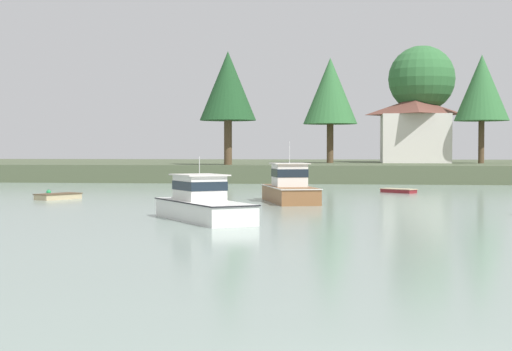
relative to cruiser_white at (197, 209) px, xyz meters
name	(u,v)px	position (x,y,z in m)	size (l,w,h in m)	color
far_shore_bank	(359,169)	(8.45, 63.56, 0.42)	(163.93, 49.40, 1.81)	#4C563D
cruiser_white	(197,209)	(0.00, 0.00, 0.00)	(6.31, 7.93, 3.82)	white
dinghy_sand	(58,197)	(-12.24, 13.72, -0.34)	(2.81, 3.39, 0.55)	tan
dinghy_maroon	(398,191)	(11.02, 24.49, -0.37)	(2.90, 2.65, 0.44)	maroon
cruiser_wood	(288,193)	(3.28, 13.42, 0.05)	(4.51, 8.70, 4.74)	brown
mooring_buoy_green	(49,192)	(-15.86, 21.09, -0.41)	(0.36, 0.36, 0.42)	#1E8C47
shore_tree_left_mid	(228,87)	(-5.03, 41.55, 9.25)	(5.73, 5.73, 11.51)	brown
shore_tree_center_left	(422,79)	(15.82, 58.98, 11.34)	(7.98, 7.98, 14.05)	brown
shore_tree_far_left	(482,88)	(21.96, 53.41, 9.78)	(6.07, 6.07, 12.22)	brown
shore_tree_right_mid	(330,91)	(5.00, 53.93, 9.60)	(6.26, 6.26, 12.17)	brown
cottage_eastern	(414,129)	(14.88, 57.41, 5.29)	(8.35, 9.21, 7.69)	silver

